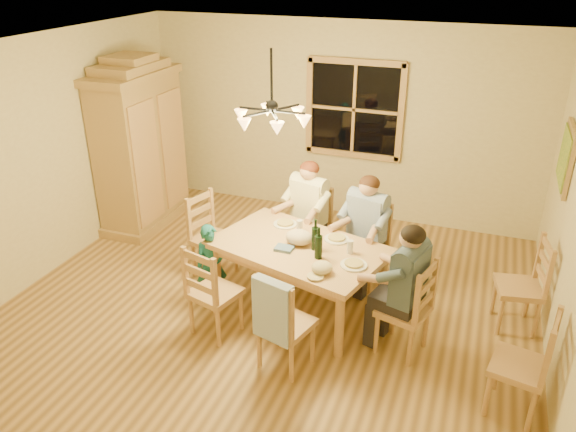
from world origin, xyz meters
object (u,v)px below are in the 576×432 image
at_px(chair_near_left, 216,305).
at_px(adult_slate_man, 407,274).
at_px(chair_end_left, 215,251).
at_px(chair_end_right, 402,323).
at_px(adult_plaid_man, 367,218).
at_px(wine_bottle_a, 315,235).
at_px(chair_near_right, 286,337).
at_px(adult_woman, 308,202).
at_px(wine_bottle_b, 319,243).
at_px(chair_spare_back, 516,300).
at_px(armoire, 141,150).
at_px(dining_table, 299,254).
at_px(chair_far_right, 364,261).
at_px(chandelier, 272,116).
at_px(chair_spare_front, 516,381).
at_px(chair_far_left, 308,242).
at_px(child, 212,265).

xyz_separation_m(chair_near_left, adult_slate_man, (1.79, 0.35, 0.54)).
xyz_separation_m(chair_end_left, chair_end_right, (2.31, -0.64, 0.00)).
height_order(adult_plaid_man, wine_bottle_a, adult_plaid_man).
bearing_deg(chair_near_right, adult_plaid_man, 93.37).
bearing_deg(adult_woman, chair_near_left, 90.00).
distance_m(wine_bottle_b, chair_spare_back, 2.10).
bearing_deg(chair_end_right, armoire, 82.90).
bearing_deg(wine_bottle_b, dining_table, 146.42).
xyz_separation_m(dining_table, chair_end_right, (1.15, -0.32, -0.35)).
bearing_deg(chair_near_left, chair_far_right, 64.80).
xyz_separation_m(chandelier, adult_slate_man, (1.44, -0.35, -1.24)).
distance_m(adult_woman, wine_bottle_b, 1.17).
height_order(chair_end_right, chair_spare_front, same).
height_order(chair_near_right, chair_end_left, same).
relative_size(dining_table, chair_spare_back, 1.96).
height_order(adult_woman, wine_bottle_b, adult_woman).
height_order(dining_table, wine_bottle_b, wine_bottle_b).
xyz_separation_m(chair_near_left, chair_spare_back, (2.80, 1.13, 0.00)).
xyz_separation_m(adult_slate_man, wine_bottle_a, (-0.97, 0.30, 0.08)).
bearing_deg(chair_far_left, wine_bottle_b, 128.76).
bearing_deg(chair_near_right, armoire, 158.53).
bearing_deg(chair_far_right, adult_woman, 0.00).
distance_m(chair_end_right, chair_spare_back, 1.27).
bearing_deg(chair_near_right, chair_near_left, 180.00).
bearing_deg(child, chair_spare_back, -29.64).
height_order(chair_far_left, chair_far_right, same).
distance_m(wine_bottle_b, chair_spare_front, 2.09).
bearing_deg(wine_bottle_a, adult_plaid_man, 63.28).
relative_size(chair_near_left, wine_bottle_a, 3.00).
bearing_deg(chandelier, chair_end_left, 161.20).
bearing_deg(chair_end_left, adult_woman, 136.74).
height_order(adult_slate_man, wine_bottle_b, adult_slate_man).
height_order(chair_end_right, adult_plaid_man, adult_plaid_man).
xyz_separation_m(adult_slate_man, wine_bottle_b, (-0.89, 0.15, 0.08)).
xyz_separation_m(adult_woman, child, (-0.70, -1.13, -0.38)).
relative_size(chair_far_left, adult_plaid_man, 1.13).
height_order(chair_end_left, adult_plaid_man, adult_plaid_man).
height_order(adult_plaid_man, adult_slate_man, same).
height_order(chair_far_left, chair_near_right, same).
relative_size(chair_near_right, wine_bottle_a, 3.00).
xyz_separation_m(chair_far_right, adult_plaid_man, (0.00, -0.00, 0.54)).
xyz_separation_m(armoire, adult_slate_man, (3.86, -1.61, -0.22)).
distance_m(adult_plaid_man, wine_bottle_a, 0.80).
relative_size(chair_spare_front, chair_spare_back, 1.00).
distance_m(dining_table, adult_slate_man, 1.21).
height_order(adult_slate_man, wine_bottle_a, adult_slate_man).
height_order(chair_far_left, chair_spare_back, same).
xyz_separation_m(chair_end_right, chair_spare_front, (1.01, -0.46, 0.00)).
relative_size(chair_far_right, chair_spare_front, 1.00).
height_order(chair_far_left, chair_end_left, same).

